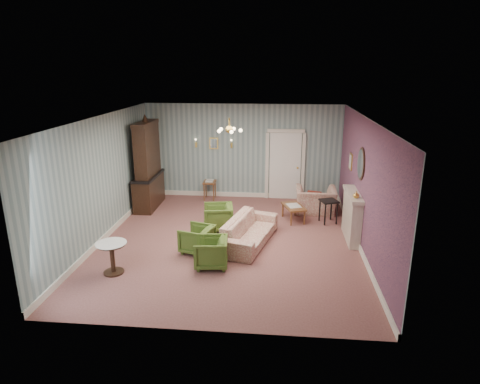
# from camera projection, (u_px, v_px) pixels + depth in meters

# --- Properties ---
(floor) EXTENTS (7.00, 7.00, 0.00)m
(floor) POSITION_uv_depth(u_px,v_px,m) (230.00, 241.00, 9.83)
(floor) COLOR #8A5850
(floor) RESTS_ON ground
(ceiling) EXTENTS (7.00, 7.00, 0.00)m
(ceiling) POSITION_uv_depth(u_px,v_px,m) (229.00, 118.00, 8.98)
(ceiling) COLOR white
(ceiling) RESTS_ON ground
(wall_back) EXTENTS (6.00, 0.00, 6.00)m
(wall_back) POSITION_uv_depth(u_px,v_px,m) (243.00, 152.00, 12.74)
(wall_back) COLOR slate
(wall_back) RESTS_ON ground
(wall_front) EXTENTS (6.00, 0.00, 6.00)m
(wall_front) POSITION_uv_depth(u_px,v_px,m) (202.00, 246.00, 6.07)
(wall_front) COLOR slate
(wall_front) RESTS_ON ground
(wall_left) EXTENTS (0.00, 7.00, 7.00)m
(wall_left) POSITION_uv_depth(u_px,v_px,m) (102.00, 179.00, 9.67)
(wall_left) COLOR slate
(wall_left) RESTS_ON ground
(wall_right) EXTENTS (0.00, 7.00, 7.00)m
(wall_right) POSITION_uv_depth(u_px,v_px,m) (364.00, 186.00, 9.14)
(wall_right) COLOR slate
(wall_right) RESTS_ON ground
(wall_right_floral) EXTENTS (0.00, 7.00, 7.00)m
(wall_right_floral) POSITION_uv_depth(u_px,v_px,m) (364.00, 186.00, 9.14)
(wall_right_floral) COLOR #B05866
(wall_right_floral) RESTS_ON ground
(door) EXTENTS (1.12, 0.12, 2.16)m
(door) POSITION_uv_depth(u_px,v_px,m) (285.00, 165.00, 12.69)
(door) COLOR white
(door) RESTS_ON floor
(olive_chair_a) EXTENTS (0.68, 0.72, 0.68)m
(olive_chair_a) POSITION_uv_depth(u_px,v_px,m) (211.00, 251.00, 8.50)
(olive_chair_a) COLOR #486523
(olive_chair_a) RESTS_ON floor
(olive_chair_b) EXTENTS (0.76, 0.79, 0.67)m
(olive_chair_b) POSITION_uv_depth(u_px,v_px,m) (197.00, 238.00, 9.16)
(olive_chair_b) COLOR #486523
(olive_chair_b) RESTS_ON floor
(olive_chair_c) EXTENTS (0.77, 0.81, 0.73)m
(olive_chair_c) POSITION_uv_depth(u_px,v_px,m) (218.00, 216.00, 10.40)
(olive_chair_c) COLOR #486523
(olive_chair_c) RESTS_ON floor
(sofa_chintz) EXTENTS (1.13, 2.21, 0.83)m
(sofa_chintz) POSITION_uv_depth(u_px,v_px,m) (249.00, 226.00, 9.60)
(sofa_chintz) COLOR #9C463F
(sofa_chintz) RESTS_ON floor
(wingback_chair) EXTENTS (1.11, 0.73, 0.96)m
(wingback_chair) POSITION_uv_depth(u_px,v_px,m) (316.00, 196.00, 11.61)
(wingback_chair) COLOR #9C463F
(wingback_chair) RESTS_ON floor
(dresser) EXTENTS (0.56, 1.59, 2.65)m
(dresser) POSITION_uv_depth(u_px,v_px,m) (147.00, 163.00, 11.85)
(dresser) COLOR black
(dresser) RESTS_ON floor
(fireplace) EXTENTS (0.30, 1.40, 1.16)m
(fireplace) POSITION_uv_depth(u_px,v_px,m) (352.00, 216.00, 9.78)
(fireplace) COLOR beige
(fireplace) RESTS_ON floor
(mantel_vase) EXTENTS (0.15, 0.15, 0.15)m
(mantel_vase) POSITION_uv_depth(u_px,v_px,m) (356.00, 195.00, 9.21)
(mantel_vase) COLOR gold
(mantel_vase) RESTS_ON fireplace
(oval_mirror) EXTENTS (0.04, 0.76, 0.84)m
(oval_mirror) POSITION_uv_depth(u_px,v_px,m) (361.00, 164.00, 9.40)
(oval_mirror) COLOR white
(oval_mirror) RESTS_ON wall_right
(framed_print) EXTENTS (0.04, 0.34, 0.42)m
(framed_print) POSITION_uv_depth(u_px,v_px,m) (351.00, 161.00, 10.76)
(framed_print) COLOR gold
(framed_print) RESTS_ON wall_right
(coffee_table) EXTENTS (0.69, 0.92, 0.42)m
(coffee_table) POSITION_uv_depth(u_px,v_px,m) (293.00, 213.00, 11.08)
(coffee_table) COLOR brown
(coffee_table) RESTS_ON floor
(side_table_black) EXTENTS (0.53, 0.53, 0.63)m
(side_table_black) POSITION_uv_depth(u_px,v_px,m) (328.00, 212.00, 10.88)
(side_table_black) COLOR black
(side_table_black) RESTS_ON floor
(pedestal_table) EXTENTS (0.72, 0.72, 0.66)m
(pedestal_table) POSITION_uv_depth(u_px,v_px,m) (112.00, 258.00, 8.22)
(pedestal_table) COLOR black
(pedestal_table) RESTS_ON floor
(nesting_table) EXTENTS (0.38, 0.48, 0.63)m
(nesting_table) POSITION_uv_depth(u_px,v_px,m) (210.00, 189.00, 12.83)
(nesting_table) COLOR brown
(nesting_table) RESTS_ON floor
(gilt_mirror_back) EXTENTS (0.28, 0.06, 0.36)m
(gilt_mirror_back) POSITION_uv_depth(u_px,v_px,m) (214.00, 143.00, 12.71)
(gilt_mirror_back) COLOR gold
(gilt_mirror_back) RESTS_ON wall_back
(sconce_left) EXTENTS (0.16, 0.12, 0.30)m
(sconce_left) POSITION_uv_depth(u_px,v_px,m) (196.00, 143.00, 12.74)
(sconce_left) COLOR gold
(sconce_left) RESTS_ON wall_back
(sconce_right) EXTENTS (0.16, 0.12, 0.30)m
(sconce_right) POSITION_uv_depth(u_px,v_px,m) (231.00, 144.00, 12.64)
(sconce_right) COLOR gold
(sconce_right) RESTS_ON wall_back
(chandelier) EXTENTS (0.56, 0.56, 0.36)m
(chandelier) POSITION_uv_depth(u_px,v_px,m) (229.00, 130.00, 9.06)
(chandelier) COLOR gold
(chandelier) RESTS_ON ceiling
(burgundy_cushion) EXTENTS (0.41, 0.28, 0.39)m
(burgundy_cushion) POSITION_uv_depth(u_px,v_px,m) (314.00, 198.00, 11.47)
(burgundy_cushion) COLOR maroon
(burgundy_cushion) RESTS_ON wingback_chair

